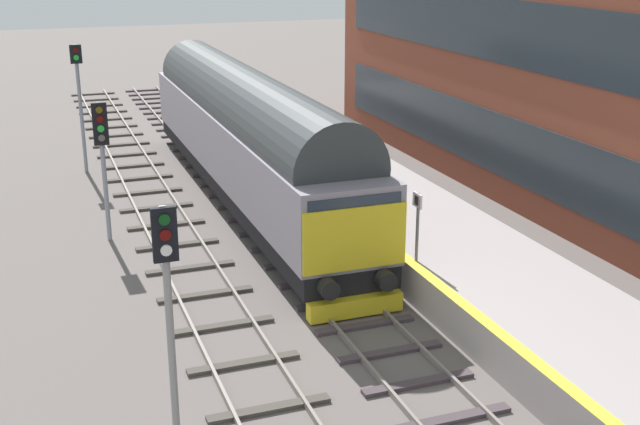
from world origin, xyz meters
TOP-DOWN VIEW (x-y plane):
  - ground_plane at (0.00, 0.00)m, footprint 140.00×140.00m
  - track_main at (0.00, 0.00)m, footprint 2.50×60.00m
  - track_adjacent_west at (-3.20, 0.00)m, footprint 2.50×60.00m
  - station_platform at (3.60, 0.00)m, footprint 4.00×44.00m
  - diesel_locomotive at (0.00, 5.51)m, footprint 2.74×20.09m
  - signal_post_near at (-5.06, -7.92)m, footprint 0.44×0.22m
  - signal_post_mid at (-5.06, 3.21)m, footprint 0.44×0.22m
  - signal_post_far at (-5.06, 11.47)m, footprint 0.44×0.22m
  - platform_number_sign at (1.89, -3.84)m, footprint 0.10×0.44m
  - waiting_passenger at (3.31, 3.47)m, footprint 0.35×0.51m

SIDE VIEW (x-z plane):
  - ground_plane at x=0.00m, z-range 0.00..0.00m
  - track_main at x=0.00m, z-range -0.02..0.13m
  - track_adjacent_west at x=-3.20m, z-range -0.02..0.13m
  - station_platform at x=3.60m, z-range 0.00..1.01m
  - waiting_passenger at x=3.31m, z-range 1.17..2.81m
  - platform_number_sign at x=1.89m, z-range 1.31..3.12m
  - diesel_locomotive at x=0.00m, z-range 0.15..4.83m
  - signal_post_mid at x=-5.06m, z-range 0.66..4.95m
  - signal_post_near at x=-5.06m, z-range 0.64..5.14m
  - signal_post_far at x=-5.06m, z-range 0.58..5.61m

